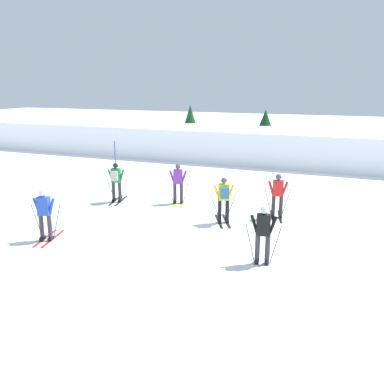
% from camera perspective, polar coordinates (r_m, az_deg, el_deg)
% --- Properties ---
extents(ground_plane, '(120.00, 120.00, 0.00)m').
position_cam_1_polar(ground_plane, '(13.48, -8.01, -7.01)').
color(ground_plane, white).
extents(far_snow_ridge, '(80.00, 9.45, 2.07)m').
position_cam_1_polar(far_snow_ridge, '(30.00, 9.46, 6.98)').
color(far_snow_ridge, white).
rests_on(far_snow_ridge, ground).
extents(skier_black, '(0.99, 1.64, 1.71)m').
position_cam_1_polar(skier_black, '(11.75, 9.76, -5.62)').
color(skier_black, silver).
rests_on(skier_black, ground).
extents(skier_red, '(0.98, 1.64, 1.71)m').
position_cam_1_polar(skier_red, '(15.87, 11.71, -0.35)').
color(skier_red, black).
rests_on(skier_red, ground).
extents(skier_yellow, '(1.04, 1.60, 1.71)m').
position_cam_1_polar(skier_yellow, '(15.00, 4.39, -0.81)').
color(skier_yellow, black).
rests_on(skier_yellow, ground).
extents(skier_blue, '(0.98, 1.64, 1.71)m').
position_cam_1_polar(skier_blue, '(14.11, -19.63, -2.80)').
color(skier_blue, red).
rests_on(skier_blue, ground).
extents(skier_green, '(0.98, 1.64, 1.71)m').
position_cam_1_polar(skier_green, '(17.97, -10.42, 1.59)').
color(skier_green, black).
rests_on(skier_green, ground).
extents(skier_purple, '(0.95, 1.63, 1.71)m').
position_cam_1_polar(skier_purple, '(17.47, -1.93, 1.33)').
color(skier_purple, gold).
rests_on(skier_purple, ground).
extents(trail_marker_pole, '(0.05, 0.05, 2.11)m').
position_cam_1_polar(trail_marker_pole, '(21.87, -10.50, 4.19)').
color(trail_marker_pole, '#1E56AD').
rests_on(trail_marker_pole, ground).
extents(conifer_far_left, '(1.59, 1.59, 3.42)m').
position_cam_1_polar(conifer_far_left, '(31.81, -0.24, 9.58)').
color(conifer_far_left, '#513823').
rests_on(conifer_far_left, ground).
extents(conifer_far_right, '(1.90, 1.90, 3.18)m').
position_cam_1_polar(conifer_far_right, '(30.32, 10.03, 8.74)').
color(conifer_far_right, '#513823').
rests_on(conifer_far_right, ground).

